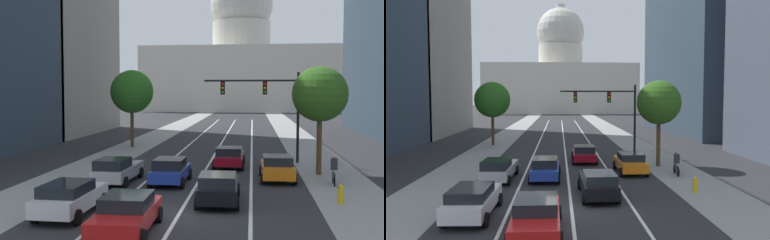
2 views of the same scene
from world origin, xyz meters
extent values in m
plane|color=#2B2B2D|center=(0.00, 40.00, 0.00)|extent=(400.00, 400.00, 0.00)
cube|color=gray|center=(-8.07, 35.00, 0.01)|extent=(3.95, 130.00, 0.01)
cube|color=gray|center=(8.07, 35.00, 0.01)|extent=(3.95, 130.00, 0.01)
cube|color=white|center=(-3.05, 25.00, 0.01)|extent=(0.16, 90.00, 0.01)
cube|color=white|center=(0.00, 25.00, 0.01)|extent=(0.16, 90.00, 0.01)
cube|color=white|center=(3.05, 25.00, 0.01)|extent=(0.16, 90.00, 0.01)
cube|color=#9E9384|center=(-25.69, 38.76, 18.06)|extent=(18.86, 22.14, 36.11)
cube|color=beige|center=(0.00, 112.28, 8.33)|extent=(50.97, 24.50, 16.65)
cylinder|color=beige|center=(0.00, 112.28, 20.18)|extent=(15.39, 15.39, 7.06)
sphere|color=beige|center=(0.00, 112.28, 28.28)|extent=(16.62, 16.62, 16.62)
cylinder|color=beige|center=(0.00, 112.28, 35.76)|extent=(2.99, 2.99, 4.16)
cube|color=#B2B5BA|center=(-4.57, 7.01, 0.64)|extent=(1.93, 4.84, 0.65)
cube|color=black|center=(-4.61, 5.96, 1.24)|extent=(1.70, 2.24, 0.55)
cylinder|color=black|center=(-5.39, 8.66, 0.32)|extent=(0.24, 0.65, 0.64)
cylinder|color=black|center=(-3.63, 8.60, 0.32)|extent=(0.24, 0.65, 0.64)
cylinder|color=black|center=(-5.51, 5.42, 0.32)|extent=(0.24, 0.65, 0.64)
cylinder|color=black|center=(-3.75, 5.35, 0.32)|extent=(0.24, 0.65, 0.64)
cube|color=black|center=(1.52, 2.60, 0.65)|extent=(1.87, 4.61, 0.66)
cube|color=black|center=(1.54, 1.66, 1.24)|extent=(1.67, 2.15, 0.53)
cylinder|color=black|center=(0.61, 4.14, 0.32)|extent=(0.23, 0.64, 0.64)
cylinder|color=black|center=(2.38, 4.17, 0.32)|extent=(0.23, 0.64, 0.64)
cylinder|color=black|center=(0.67, 1.03, 0.32)|extent=(0.23, 0.64, 0.64)
cylinder|color=black|center=(2.44, 1.07, 0.32)|extent=(0.23, 0.64, 0.64)
cube|color=orange|center=(4.57, 8.78, 0.65)|extent=(1.86, 4.17, 0.65)
cube|color=black|center=(4.57, 8.61, 1.23)|extent=(1.69, 2.14, 0.51)
cylinder|color=black|center=(3.65, 10.18, 0.32)|extent=(0.23, 0.64, 0.64)
cylinder|color=black|center=(5.47, 10.20, 0.32)|extent=(0.23, 0.64, 0.64)
cylinder|color=black|center=(3.68, 7.36, 0.32)|extent=(0.23, 0.64, 0.64)
cylinder|color=black|center=(5.49, 7.38, 0.32)|extent=(0.23, 0.64, 0.64)
cube|color=maroon|center=(1.52, 13.52, 0.60)|extent=(1.92, 4.43, 0.55)
cube|color=black|center=(1.52, 13.17, 1.15)|extent=(1.74, 2.09, 0.55)
cylinder|color=black|center=(0.61, 15.03, 0.32)|extent=(0.23, 0.64, 0.64)
cylinder|color=black|center=(2.47, 15.01, 0.32)|extent=(0.23, 0.64, 0.64)
cylinder|color=black|center=(0.57, 12.03, 0.32)|extent=(0.23, 0.64, 0.64)
cylinder|color=black|center=(2.44, 12.01, 0.32)|extent=(0.23, 0.64, 0.64)
cube|color=#1E389E|center=(-1.52, 7.00, 0.62)|extent=(1.83, 4.29, 0.59)
cube|color=black|center=(-1.53, 6.72, 1.20)|extent=(1.67, 2.18, 0.58)
cylinder|color=black|center=(-2.40, 8.46, 0.32)|extent=(0.23, 0.64, 0.64)
cylinder|color=black|center=(-0.62, 8.44, 0.32)|extent=(0.23, 0.64, 0.64)
cylinder|color=black|center=(-2.43, 5.56, 0.32)|extent=(0.23, 0.64, 0.64)
cylinder|color=black|center=(-0.65, 5.54, 0.32)|extent=(0.23, 0.64, 0.64)
cube|color=silver|center=(-4.57, -0.46, 0.66)|extent=(1.91, 4.63, 0.68)
cube|color=black|center=(-4.59, -0.93, 1.23)|extent=(1.71, 2.54, 0.46)
cylinder|color=black|center=(-5.42, 1.12, 0.32)|extent=(0.24, 0.65, 0.64)
cylinder|color=black|center=(-3.64, 1.07, 0.32)|extent=(0.24, 0.65, 0.64)
cylinder|color=black|center=(-5.51, -2.00, 0.32)|extent=(0.24, 0.65, 0.64)
cylinder|color=black|center=(-3.73, -2.05, 0.32)|extent=(0.24, 0.65, 0.64)
cube|color=red|center=(-1.52, -2.82, 0.63)|extent=(1.91, 4.75, 0.61)
cube|color=black|center=(-1.53, -2.77, 1.19)|extent=(1.73, 2.16, 0.51)
cylinder|color=black|center=(-2.47, -1.22, 0.32)|extent=(0.23, 0.64, 0.64)
cylinder|color=black|center=(-0.62, -1.20, 0.32)|extent=(0.23, 0.64, 0.64)
cylinder|color=black|center=(-0.58, -4.42, 0.32)|extent=(0.23, 0.64, 0.64)
cylinder|color=black|center=(6.40, 16.03, 3.33)|extent=(0.20, 0.20, 6.66)
cylinder|color=black|center=(2.96, 16.03, 6.05)|extent=(6.88, 0.14, 0.14)
cube|color=black|center=(3.99, 16.03, 5.50)|extent=(0.32, 0.28, 0.96)
sphere|color=red|center=(3.99, 15.88, 5.80)|extent=(0.20, 0.20, 0.20)
sphere|color=orange|center=(3.99, 15.88, 5.50)|extent=(0.20, 0.20, 0.20)
sphere|color=green|center=(3.99, 15.88, 5.20)|extent=(0.20, 0.20, 0.20)
cube|color=black|center=(0.89, 16.03, 5.50)|extent=(0.32, 0.28, 0.96)
sphere|color=red|center=(0.89, 15.88, 5.80)|extent=(0.20, 0.20, 0.20)
sphere|color=orange|center=(0.89, 15.88, 5.50)|extent=(0.20, 0.20, 0.20)
sphere|color=green|center=(0.89, 15.88, 5.20)|extent=(0.20, 0.20, 0.20)
cylinder|color=yellow|center=(7.24, 3.04, 0.35)|extent=(0.26, 0.26, 0.70)
sphere|color=yellow|center=(7.24, 3.04, 0.78)|extent=(0.26, 0.26, 0.26)
cylinder|color=yellow|center=(7.24, 2.88, 0.39)|extent=(0.10, 0.12, 0.10)
cylinder|color=black|center=(7.63, 7.24, 0.33)|extent=(0.10, 0.66, 0.66)
cylinder|color=black|center=(7.71, 8.28, 0.33)|extent=(0.10, 0.66, 0.66)
cube|color=black|center=(7.67, 7.76, 0.55)|extent=(0.14, 1.00, 0.36)
cube|color=#262833|center=(7.66, 7.71, 1.18)|extent=(0.38, 0.31, 0.64)
sphere|color=tan|center=(7.67, 7.78, 1.61)|extent=(0.22, 0.22, 0.22)
cylinder|color=#51381E|center=(-8.19, 24.73, 1.90)|extent=(0.32, 0.32, 3.81)
sphere|color=#2B681F|center=(-8.19, 24.73, 5.23)|extent=(4.06, 4.06, 4.06)
cylinder|color=#51381E|center=(7.28, 11.12, 1.94)|extent=(0.32, 0.32, 3.87)
sphere|color=#2F5B1B|center=(7.28, 11.12, 5.09)|extent=(3.49, 3.49, 3.49)
camera|label=1|loc=(3.09, -20.33, 5.28)|focal=45.83mm
camera|label=2|loc=(-0.59, -17.40, 5.50)|focal=34.23mm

